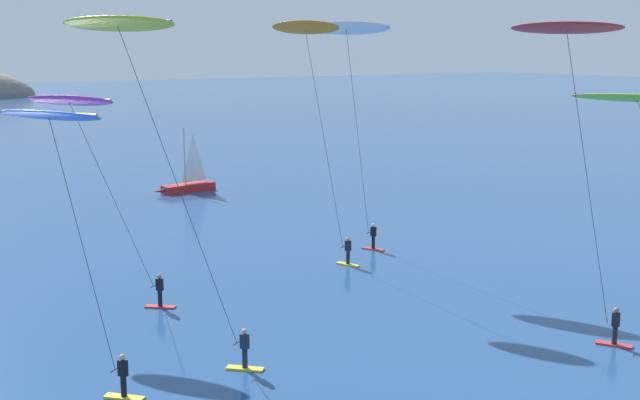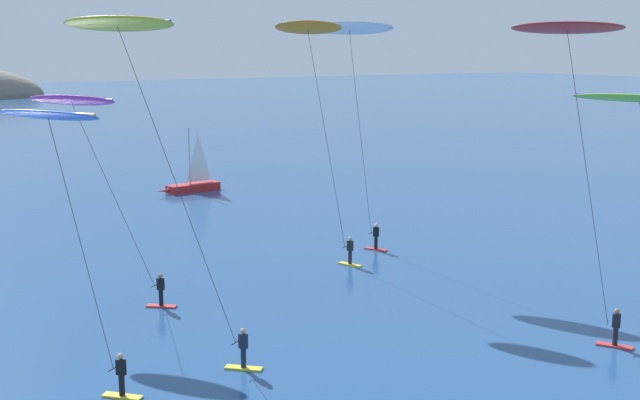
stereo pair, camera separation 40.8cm
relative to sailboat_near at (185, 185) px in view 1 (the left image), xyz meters
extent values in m
cube|color=#B22323|center=(0.30, 0.03, -0.29)|extent=(4.91, 1.84, 0.70)
cone|color=#B22323|center=(-2.09, -0.20, -0.29)|extent=(2.21, 0.86, 0.67)
cylinder|color=#B2B2B7|center=(0.01, 0.00, 2.56)|extent=(0.12, 0.12, 5.00)
pyramid|color=white|center=(0.90, 0.08, 2.38)|extent=(1.80, 0.25, 4.25)
cylinder|color=#A5A5AD|center=(0.90, 0.08, 0.31)|extent=(1.80, 0.25, 0.08)
cube|color=red|center=(-14.30, -29.20, -0.60)|extent=(1.40, 1.28, 0.08)
cylinder|color=black|center=(-14.30, -29.20, -0.16)|extent=(0.22, 0.22, 0.80)
cube|color=black|center=(-14.30, -29.20, 0.54)|extent=(0.36, 0.39, 0.60)
sphere|color=#9E7051|center=(-14.30, -29.20, 0.96)|extent=(0.22, 0.22, 0.22)
cylinder|color=black|center=(-14.50, -28.92, 0.42)|extent=(0.47, 0.35, 0.04)
ellipsoid|color=#D62D9E|center=(-17.07, -25.29, 9.43)|extent=(3.88, 4.85, 0.72)
cylinder|color=#28D160|center=(-17.07, -25.29, 9.48)|extent=(2.96, 4.09, 0.16)
cylinder|color=#333338|center=(-15.79, -27.10, 4.87)|extent=(2.60, 3.66, 8.92)
cube|color=yellow|center=(-14.47, -38.37, -0.60)|extent=(1.36, 1.33, 0.08)
cylinder|color=#192338|center=(-14.47, -38.37, -0.16)|extent=(0.22, 0.22, 0.80)
cube|color=#192338|center=(-14.47, -38.37, 0.54)|extent=(0.35, 0.39, 0.60)
sphere|color=tan|center=(-14.47, -38.37, 0.96)|extent=(0.22, 0.22, 0.22)
cylinder|color=black|center=(-14.65, -38.08, 0.42)|extent=(0.49, 0.33, 0.04)
ellipsoid|color=yellow|center=(-17.40, -33.68, 12.91)|extent=(4.16, 5.38, 0.76)
cylinder|color=#1432E0|center=(-17.40, -33.68, 12.96)|extent=(2.85, 4.42, 0.16)
cylinder|color=#333338|center=(-16.03, -35.88, 6.61)|extent=(2.78, 4.42, 12.40)
cube|color=red|center=(0.07, -44.79, -0.60)|extent=(1.10, 1.50, 0.08)
cylinder|color=black|center=(0.07, -44.79, -0.16)|extent=(0.22, 0.22, 0.80)
cube|color=black|center=(0.07, -44.79, 0.54)|extent=(0.37, 0.39, 0.60)
sphere|color=#9E7051|center=(0.07, -44.79, 0.96)|extent=(0.22, 0.22, 0.22)
cylinder|color=black|center=(-0.15, -44.51, 0.42)|extent=(0.46, 0.37, 0.04)
ellipsoid|color=red|center=(-1.58, -42.66, 12.78)|extent=(4.00, 4.53, 0.64)
cylinder|color=#23D6DB|center=(-1.58, -42.66, 12.83)|extent=(2.76, 3.49, 0.16)
cylinder|color=#333338|center=(-0.86, -43.59, 6.55)|extent=(1.47, 1.88, 12.26)
ellipsoid|color=#8CD12D|center=(2.10, -43.60, 9.83)|extent=(3.15, 5.81, 0.54)
cylinder|color=#722DD1|center=(2.10, -43.60, 9.88)|extent=(2.15, 5.19, 0.16)
cube|color=yellow|center=(-19.43, -38.32, -0.60)|extent=(1.31, 1.37, 0.08)
cylinder|color=black|center=(-19.43, -38.32, -0.16)|extent=(0.22, 0.22, 0.80)
cube|color=black|center=(-19.43, -38.32, 0.54)|extent=(0.35, 0.39, 0.60)
sphere|color=tan|center=(-19.43, -38.32, 0.96)|extent=(0.22, 0.22, 0.22)
cylinder|color=black|center=(-19.62, -38.03, 0.42)|extent=(0.48, 0.33, 0.04)
ellipsoid|color=blue|center=(-20.90, -36.06, 9.61)|extent=(3.82, 4.64, 0.64)
cylinder|color=gold|center=(-20.90, -36.06, 9.66)|extent=(2.44, 3.63, 0.16)
cylinder|color=#333338|center=(-20.26, -37.04, 4.97)|extent=(1.31, 2.00, 9.10)
cube|color=red|center=(1.45, -25.76, -0.60)|extent=(0.96, 1.54, 0.08)
cylinder|color=black|center=(1.45, -25.76, -0.16)|extent=(0.22, 0.22, 0.80)
cube|color=black|center=(1.45, -25.76, 0.54)|extent=(0.33, 0.39, 0.60)
sphere|color=beige|center=(1.45, -25.76, 0.96)|extent=(0.22, 0.22, 0.22)
cylinder|color=black|center=(1.29, -25.45, 0.42)|extent=(0.51, 0.28, 0.04)
ellipsoid|color=white|center=(0.53, -23.95, 13.17)|extent=(3.78, 5.89, 0.95)
cylinder|color=black|center=(0.53, -23.95, 13.22)|extent=(2.73, 5.16, 0.16)
cylinder|color=#333338|center=(0.91, -24.70, 6.75)|extent=(0.79, 1.53, 12.66)
cube|color=yellow|center=(-2.02, -27.88, -0.60)|extent=(0.86, 1.55, 0.08)
cylinder|color=black|center=(-2.02, -27.88, -0.16)|extent=(0.22, 0.22, 0.80)
cube|color=black|center=(-2.02, -27.88, 0.54)|extent=(0.33, 0.39, 0.60)
sphere|color=tan|center=(-2.02, -27.88, 0.96)|extent=(0.22, 0.22, 0.22)
cylinder|color=black|center=(-2.18, -27.57, 0.42)|extent=(0.51, 0.29, 0.04)
ellipsoid|color=orange|center=(-3.35, -25.34, 13.13)|extent=(3.02, 4.46, 0.91)
cylinder|color=#0F7FE5|center=(-3.35, -25.34, 13.18)|extent=(2.10, 3.83, 0.16)
cylinder|color=#333338|center=(-2.76, -26.45, 6.72)|extent=(1.20, 2.27, 12.61)
camera|label=1|loc=(-28.50, -65.18, 11.97)|focal=45.00mm
camera|label=2|loc=(-28.15, -65.40, 11.97)|focal=45.00mm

